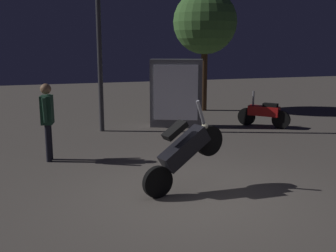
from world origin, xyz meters
name	(u,v)px	position (x,y,z in m)	size (l,w,h in m)	color
ground_plane	(193,196)	(0.00, 0.00, 0.00)	(40.00, 40.00, 0.00)	#605951
motorcycle_black_foreground	(184,151)	(-0.08, 0.25, 0.74)	(1.62, 0.55, 1.63)	black
motorcycle_red_parked_left	(264,113)	(4.12, 4.84, 0.44)	(1.22, 1.27, 1.11)	black
person_rider_beside	(47,115)	(-2.36, 2.95, 1.05)	(0.30, 0.67, 1.74)	black
streetlamp_near	(98,9)	(-0.81, 5.71, 3.53)	(0.36, 0.36, 5.65)	#38383D
tree_left_bg	(205,23)	(3.48, 8.30, 3.31)	(2.38, 2.38, 4.52)	#4C331E
kiosk_billboard	(176,93)	(1.53, 5.70, 1.05)	(1.67, 1.06, 2.10)	#595960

